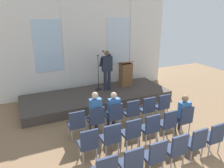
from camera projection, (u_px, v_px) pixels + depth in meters
The scene contains 25 objects.
rear_partition at pixel (86, 45), 9.67m from camera, with size 8.17×0.14×4.40m.
stage_platform at pixel (97, 97), 9.13m from camera, with size 6.11×2.19×0.36m, color #3F3833.
speaker at pixel (107, 67), 9.16m from camera, with size 0.52×0.69×1.73m.
mic_stand at pixel (99, 82), 9.39m from camera, with size 0.28×0.28×1.56m.
lectern at pixel (126, 74), 9.83m from camera, with size 0.60×0.48×1.16m.
chair_r0_c0 at pixel (77, 123), 6.36m from camera, with size 0.46×0.44×0.94m.
chair_r0_c1 at pixel (96, 119), 6.60m from camera, with size 0.46×0.44×0.94m.
audience_r0_c1 at pixel (95, 111), 6.59m from camera, with size 0.36×0.39×1.39m.
chair_r0_c2 at pixel (114, 115), 6.84m from camera, with size 0.46×0.44×0.94m.
audience_r0_c2 at pixel (113, 109), 6.86m from camera, with size 0.36×0.39×1.28m.
chair_r0_c3 at pixel (131, 111), 7.09m from camera, with size 0.46×0.44×0.94m.
chair_r0_c4 at pixel (147, 108), 7.33m from camera, with size 0.46×0.44×0.94m.
chair_r0_c5 at pixel (162, 105), 7.57m from camera, with size 0.46×0.44×0.94m.
chair_r1_c0 at pixel (88, 142), 5.42m from camera, with size 0.46×0.44×0.94m.
chair_r1_c1 at pixel (111, 137), 5.66m from camera, with size 0.46×0.44×0.94m.
chair_r1_c2 at pixel (131, 132), 5.90m from camera, with size 0.46×0.44×0.94m.
chair_r1_c3 at pixel (150, 127), 6.14m from camera, with size 0.46×0.44×0.94m.
chair_r1_c4 at pixel (168, 122), 6.39m from camera, with size 0.46×0.44×0.94m.
chair_r1_c5 at pixel (184, 118), 6.63m from camera, with size 0.46×0.44×0.94m.
audience_r1_c5 at pixel (183, 112), 6.64m from camera, with size 0.36×0.39×1.27m.
chair_r2_c1 at pixel (131, 162), 4.72m from camera, with size 0.46×0.44×0.94m.
chair_r2_c2 at pixel (155, 155), 4.96m from camera, with size 0.46×0.44×0.94m.
chair_r2_c3 at pixel (176, 148), 5.20m from camera, with size 0.46×0.44×0.94m.
chair_r2_c4 at pixel (195, 142), 5.44m from camera, with size 0.46×0.44×0.94m.
chair_r2_c5 at pixel (213, 136), 5.69m from camera, with size 0.46×0.44×0.94m.
Camera 1 is at (-2.93, -2.36, 3.70)m, focal length 34.56 mm.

